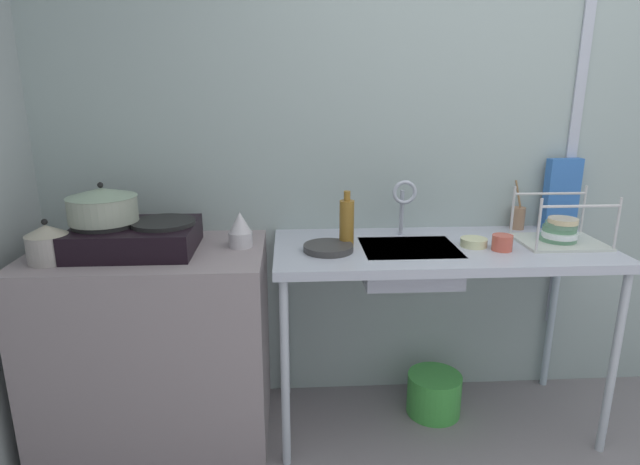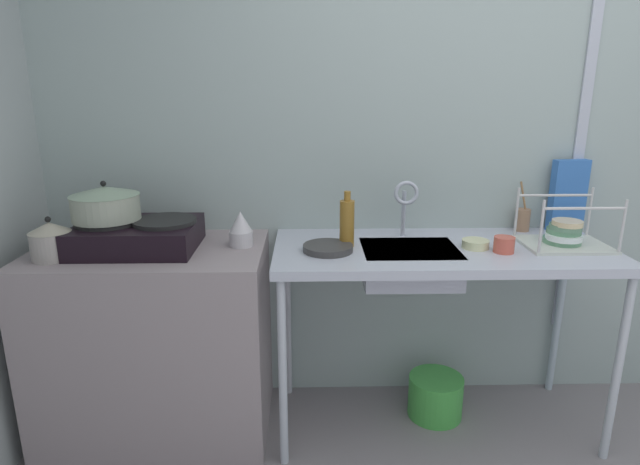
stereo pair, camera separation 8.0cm
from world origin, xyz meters
name	(u,v)px [view 1 (the left image)]	position (x,y,z in m)	size (l,w,h in m)	color
wall_back	(491,160)	(0.00, 1.55, 1.21)	(5.16, 0.10, 2.43)	#98A8A5
wall_metal_strip	(574,135)	(0.37, 1.49, 1.34)	(0.05, 0.01, 1.94)	#B0B6C6
counter_concrete	(155,344)	(-1.62, 1.19, 0.44)	(1.00, 0.62, 0.89)	gray
counter_sink	(440,260)	(-0.33, 1.19, 0.82)	(1.47, 0.62, 0.89)	#B0B6C6
stove	(135,237)	(-1.66, 1.19, 0.95)	(0.51, 0.39, 0.13)	black
pot_on_left_burner	(103,205)	(-1.78, 1.19, 1.09)	(0.28, 0.28, 0.17)	#969D8A
pot_beside_stove	(47,243)	(-1.96, 1.06, 0.96)	(0.16, 0.16, 0.18)	#9D9590
percolator	(240,230)	(-1.22, 1.23, 0.96)	(0.10, 0.10, 0.16)	#BFBABF
sink_basin	(409,263)	(-0.48, 1.17, 0.81)	(0.41, 0.33, 0.15)	#B0B6C6
faucet	(404,198)	(-0.48, 1.34, 1.07)	(0.11, 0.07, 0.27)	#B0B6C6
frying_pan	(328,248)	(-0.84, 1.14, 0.90)	(0.21, 0.21, 0.03)	#363434
dish_rack	(560,233)	(0.20, 1.19, 0.93)	(0.36, 0.28, 0.24)	beige
cup_by_rack	(502,243)	(-0.10, 1.11, 0.92)	(0.09, 0.09, 0.07)	#C85443
small_bowl_on_drainboard	(474,242)	(-0.20, 1.17, 0.90)	(0.12, 0.12, 0.04)	beige
bottle_by_sink	(347,222)	(-0.75, 1.21, 0.99)	(0.06, 0.06, 0.25)	olive
cereal_box	(561,194)	(0.33, 1.46, 1.06)	(0.17, 0.05, 0.34)	#3369BB
utensil_jar	(518,217)	(0.12, 1.45, 0.94)	(0.07, 0.07, 0.24)	#966F53
bucket_on_floor	(434,394)	(-0.31, 1.25, 0.10)	(0.26, 0.26, 0.20)	green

